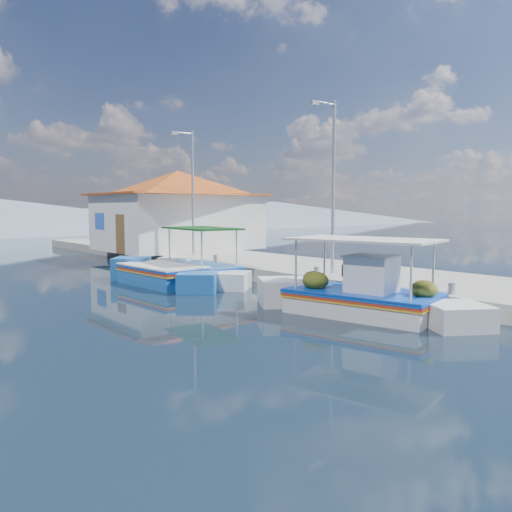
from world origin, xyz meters
TOP-DOWN VIEW (x-y plane):
  - ground at (0.00, 0.00)m, footprint 160.00×160.00m
  - quay at (5.90, 6.00)m, footprint 5.00×44.00m
  - bollards at (3.80, 5.25)m, footprint 0.20×17.20m
  - main_caique at (1.65, -1.63)m, footprint 2.95×6.68m
  - caique_green_canopy at (1.83, 6.23)m, footprint 2.27×6.13m
  - caique_blue_hull at (0.24, 6.44)m, footprint 2.03×6.26m
  - harbor_building at (6.20, 15.00)m, footprint 10.49×10.49m
  - lamp_post_near at (4.51, 2.00)m, footprint 1.21×0.14m
  - lamp_post_far at (4.51, 11.00)m, footprint 1.21×0.14m

SIDE VIEW (x-z plane):
  - ground at x=0.00m, z-range 0.00..0.00m
  - quay at x=5.90m, z-range 0.00..0.50m
  - caique_blue_hull at x=0.24m, z-range -0.26..0.86m
  - caique_green_canopy at x=1.83m, z-range -0.81..1.50m
  - main_caique at x=1.65m, z-range -0.69..1.56m
  - bollards at x=3.80m, z-range 0.50..0.80m
  - harbor_building at x=6.20m, z-range 0.58..4.98m
  - lamp_post_near at x=4.51m, z-range 0.85..6.85m
  - lamp_post_far at x=4.51m, z-range 0.85..6.85m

